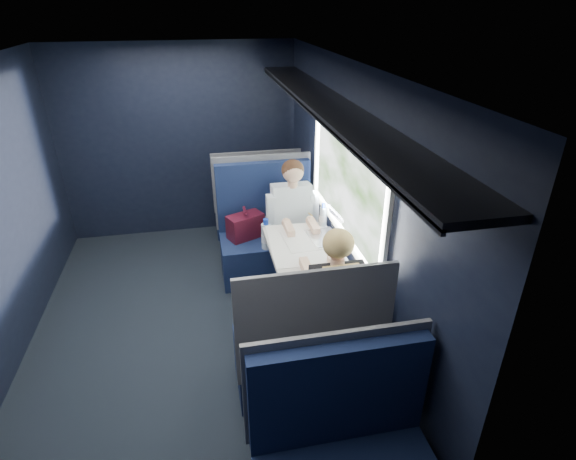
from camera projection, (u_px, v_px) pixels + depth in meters
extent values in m
cube|color=black|center=(192.00, 332.00, 4.10)|extent=(2.80, 4.20, 0.01)
cube|color=black|center=(351.00, 203.00, 3.82)|extent=(0.10, 4.20, 2.30)
cube|color=black|center=(180.00, 142.00, 5.44)|extent=(2.80, 0.10, 2.30)
cube|color=silver|center=(157.00, 57.00, 3.01)|extent=(2.80, 4.20, 0.10)
cube|color=#EBE9CC|center=(347.00, 135.00, 3.54)|extent=(0.03, 1.84, 0.07)
cube|color=#EBE9CC|center=(341.00, 231.00, 3.93)|extent=(0.03, 1.84, 0.07)
cube|color=#EBE9CC|center=(386.00, 234.00, 2.96)|extent=(0.03, 0.07, 0.78)
cube|color=#EBE9CC|center=(317.00, 153.00, 4.50)|extent=(0.03, 0.07, 0.78)
cube|color=black|center=(329.00, 106.00, 3.40)|extent=(0.36, 4.10, 0.04)
cube|color=black|center=(307.00, 109.00, 3.38)|extent=(0.02, 4.10, 0.03)
cube|color=red|center=(349.00, 117.00, 3.47)|extent=(0.01, 0.10, 0.12)
cylinder|color=#54565E|center=(286.00, 289.00, 4.09)|extent=(0.08, 0.08, 0.70)
cube|color=silver|center=(306.00, 252.00, 3.95)|extent=(0.62, 1.00, 0.04)
cube|color=#0C1535|center=(269.00, 258.00, 4.82)|extent=(1.00, 0.50, 0.45)
cube|color=#0C1535|center=(263.00, 195.00, 4.81)|extent=(1.00, 0.10, 0.75)
cube|color=#54565E|center=(263.00, 191.00, 4.84)|extent=(1.04, 0.03, 0.82)
cube|color=#54565E|center=(269.00, 233.00, 4.63)|extent=(0.06, 0.40, 0.20)
cube|color=#4A0F1F|center=(245.00, 226.00, 4.70)|extent=(0.41, 0.33, 0.26)
cylinder|color=#4A0F1F|center=(245.00, 210.00, 4.62)|extent=(0.09, 0.15, 0.03)
cylinder|color=silver|center=(266.00, 236.00, 4.49)|extent=(0.10, 0.10, 0.27)
cylinder|color=#183ABB|center=(266.00, 222.00, 4.42)|extent=(0.05, 0.05, 0.06)
cube|color=#0C1535|center=(302.00, 359.00, 3.46)|extent=(1.00, 0.50, 0.45)
cube|color=#0C1535|center=(313.00, 322.00, 2.92)|extent=(1.00, 0.10, 0.75)
cube|color=#54565E|center=(316.00, 324.00, 2.87)|extent=(1.04, 0.03, 0.82)
cube|color=#54565E|center=(301.00, 322.00, 3.36)|extent=(0.06, 0.40, 0.20)
cube|color=#0C1535|center=(255.00, 215.00, 5.78)|extent=(1.00, 0.40, 0.45)
cube|color=#0C1535|center=(256.00, 181.00, 5.31)|extent=(1.00, 0.10, 0.66)
cube|color=#54565E|center=(257.00, 181.00, 5.26)|extent=(1.04, 0.03, 0.72)
cube|color=#0C1535|center=(339.00, 393.00, 2.46)|extent=(1.00, 0.10, 0.66)
cube|color=#54565E|center=(336.00, 383.00, 2.50)|extent=(1.04, 0.03, 0.72)
cube|color=black|center=(295.00, 237.00, 4.60)|extent=(0.36, 0.44, 0.16)
cube|color=black|center=(299.00, 272.00, 4.57)|extent=(0.32, 0.12, 0.45)
cube|color=silver|center=(292.00, 208.00, 4.63)|extent=(0.40, 0.29, 0.53)
cylinder|color=#D8A88C|center=(292.00, 184.00, 4.46)|extent=(0.10, 0.10, 0.06)
sphere|color=#D8A88C|center=(293.00, 172.00, 4.38)|extent=(0.21, 0.21, 0.21)
sphere|color=#382114|center=(293.00, 170.00, 4.39)|extent=(0.22, 0.22, 0.22)
cube|color=silver|center=(271.00, 211.00, 4.55)|extent=(0.09, 0.12, 0.34)
cube|color=silver|center=(313.00, 208.00, 4.63)|extent=(0.09, 0.12, 0.34)
cube|color=black|center=(330.00, 313.00, 3.49)|extent=(0.36, 0.44, 0.16)
cube|color=black|center=(321.00, 327.00, 3.80)|extent=(0.32, 0.12, 0.45)
cube|color=black|center=(337.00, 298.00, 3.23)|extent=(0.40, 0.29, 0.53)
cylinder|color=#D8A88C|center=(338.00, 262.00, 3.14)|extent=(0.10, 0.10, 0.06)
sphere|color=#D8A88C|center=(338.00, 244.00, 3.09)|extent=(0.21, 0.21, 0.21)
sphere|color=tan|center=(338.00, 243.00, 3.08)|extent=(0.22, 0.22, 0.22)
cube|color=black|center=(306.00, 299.00, 3.23)|extent=(0.09, 0.12, 0.34)
cube|color=black|center=(364.00, 292.00, 3.31)|extent=(0.09, 0.12, 0.34)
cube|color=tan|center=(341.00, 289.00, 3.13)|extent=(0.26, 0.07, 0.36)
cube|color=white|center=(300.00, 243.00, 4.03)|extent=(0.58, 0.81, 0.01)
cube|color=silver|center=(324.00, 237.00, 4.12)|extent=(0.30, 0.38, 0.02)
cube|color=silver|center=(338.00, 223.00, 4.08)|extent=(0.05, 0.35, 0.24)
cube|color=black|center=(337.00, 223.00, 4.08)|extent=(0.04, 0.31, 0.20)
cylinder|color=silver|center=(323.00, 217.00, 4.31)|extent=(0.07, 0.07, 0.19)
cylinder|color=#183ABB|center=(324.00, 205.00, 4.25)|extent=(0.04, 0.04, 0.04)
cylinder|color=white|center=(322.00, 221.00, 4.35)|extent=(0.06, 0.06, 0.08)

